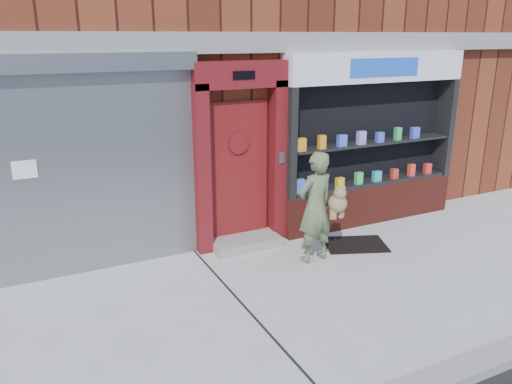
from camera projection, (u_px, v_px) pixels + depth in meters
ground at (347, 282)px, 6.89m from camera, size 80.00×80.00×0.00m
curb at (474, 366)px, 5.03m from camera, size 60.00×0.30×0.12m
shutter_bay at (87, 154)px, 6.76m from camera, size 3.10×0.30×3.04m
red_door_bay at (241, 156)px, 7.73m from camera, size 1.52×0.58×2.90m
pharmacy_bay at (371, 147)px, 8.76m from camera, size 3.50×0.41×3.00m
woman at (317, 207)px, 7.32m from camera, size 0.82×0.49×1.68m
doormat at (355, 244)px, 8.08m from camera, size 1.15×0.98×0.02m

